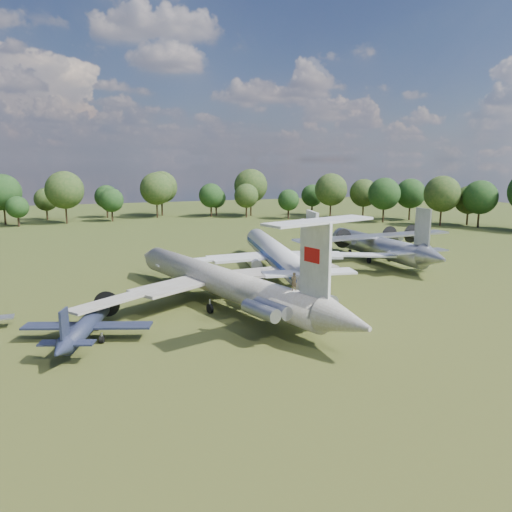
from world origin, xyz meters
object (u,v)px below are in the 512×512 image
object	(u,v)px
il62_airliner	(221,287)
an12_transport	(377,249)
small_prop_west	(86,330)
person_on_il62	(294,281)
tu104_jet	(278,260)

from	to	relation	value
il62_airliner	an12_transport	bearing A→B (deg)	9.75
an12_transport	small_prop_west	xyz separation A→B (m)	(-48.13, -24.68, -0.99)
an12_transport	small_prop_west	world-z (taller)	an12_transport
person_on_il62	an12_transport	bearing A→B (deg)	-147.55
tu104_jet	an12_transport	xyz separation A→B (m)	(20.33, 4.96, -0.22)
il62_airliner	an12_transport	xyz separation A→B (m)	(32.52, 17.03, -0.13)
an12_transport	small_prop_west	distance (m)	54.10
small_prop_west	il62_airliner	bearing A→B (deg)	44.08
tu104_jet	small_prop_west	world-z (taller)	tu104_jet
an12_transport	person_on_il62	distance (m)	41.18
tu104_jet	small_prop_west	distance (m)	34.10
il62_airliner	person_on_il62	distance (m)	13.56
small_prop_west	person_on_il62	distance (m)	20.71
il62_airliner	person_on_il62	world-z (taller)	person_on_il62
tu104_jet	il62_airliner	bearing A→B (deg)	-126.79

